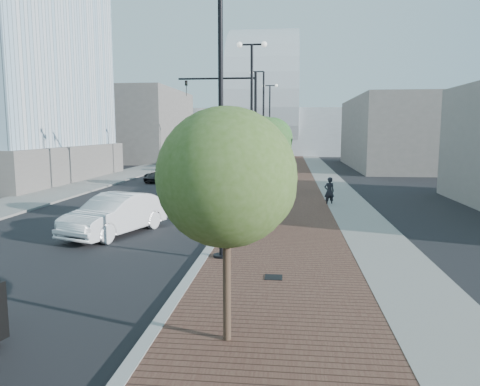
# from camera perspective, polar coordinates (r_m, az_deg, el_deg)

# --- Properties ---
(sidewalk) EXTENTS (7.00, 140.00, 0.12)m
(sidewalk) POSITION_cam_1_polar(r_m,az_deg,el_deg) (44.86, 7.03, 2.33)
(sidewalk) COLOR #4C2D23
(sidewalk) RESTS_ON ground
(concrete_strip) EXTENTS (2.40, 140.00, 0.13)m
(concrete_strip) POSITION_cam_1_polar(r_m,az_deg,el_deg) (44.98, 10.47, 2.28)
(concrete_strip) COLOR slate
(concrete_strip) RESTS_ON ground
(curb) EXTENTS (0.30, 140.00, 0.14)m
(curb) POSITION_cam_1_polar(r_m,az_deg,el_deg) (44.94, 2.56, 2.41)
(curb) COLOR gray
(curb) RESTS_ON ground
(west_sidewalk) EXTENTS (4.00, 140.00, 0.12)m
(west_sidewalk) POSITION_cam_1_polar(r_m,az_deg,el_deg) (47.55, -13.29, 2.49)
(west_sidewalk) COLOR slate
(west_sidewalk) RESTS_ON ground
(white_sedan) EXTENTS (3.33, 5.41, 1.68)m
(white_sedan) POSITION_cam_1_polar(r_m,az_deg,el_deg) (19.68, -15.26, -2.58)
(white_sedan) COLOR silver
(white_sedan) RESTS_ON ground
(dark_car_mid) EXTENTS (2.40, 4.30, 1.14)m
(dark_car_mid) POSITION_cam_1_polar(r_m,az_deg,el_deg) (39.14, -9.79, 2.23)
(dark_car_mid) COLOR black
(dark_car_mid) RESTS_ON ground
(dark_car_far) EXTENTS (1.84, 4.13, 1.18)m
(dark_car_far) POSITION_cam_1_polar(r_m,az_deg,el_deg) (41.27, -3.56, 2.64)
(dark_car_far) COLOR black
(dark_car_far) RESTS_ON ground
(pedestrian) EXTENTS (0.69, 0.54, 1.65)m
(pedestrian) POSITION_cam_1_polar(r_m,az_deg,el_deg) (26.67, 11.07, 0.19)
(pedestrian) COLOR black
(pedestrian) RESTS_ON ground
(streetlight_1) EXTENTS (1.44, 0.56, 9.21)m
(streetlight_1) POSITION_cam_1_polar(r_m,az_deg,el_deg) (14.83, -2.82, 7.97)
(streetlight_1) COLOR black
(streetlight_1) RESTS_ON ground
(streetlight_2) EXTENTS (1.72, 0.56, 9.28)m
(streetlight_2) POSITION_cam_1_polar(r_m,az_deg,el_deg) (26.75, 1.46, 8.93)
(streetlight_2) COLOR black
(streetlight_2) RESTS_ON ground
(streetlight_3) EXTENTS (1.44, 0.56, 9.21)m
(streetlight_3) POSITION_cam_1_polar(r_m,az_deg,el_deg) (38.72, 2.76, 7.87)
(streetlight_3) COLOR black
(streetlight_3) RESTS_ON ground
(streetlight_4) EXTENTS (1.72, 0.56, 9.28)m
(streetlight_4) POSITION_cam_1_polar(r_m,az_deg,el_deg) (50.70, 3.71, 8.38)
(streetlight_4) COLOR black
(streetlight_4) RESTS_ON ground
(traffic_mast) EXTENTS (5.09, 0.20, 8.00)m
(traffic_mast) POSITION_cam_1_polar(r_m,az_deg,el_deg) (29.82, 0.20, 9.13)
(traffic_mast) COLOR black
(traffic_mast) RESTS_ON ground
(tree_0) EXTENTS (2.72, 2.72, 4.76)m
(tree_0) POSITION_cam_1_polar(r_m,az_deg,el_deg) (8.80, -1.38, 1.91)
(tree_0) COLOR #382619
(tree_0) RESTS_ON ground
(tree_1) EXTENTS (2.60, 2.58, 4.91)m
(tree_1) POSITION_cam_1_polar(r_m,az_deg,el_deg) (19.72, 2.82, 5.78)
(tree_1) COLOR #382619
(tree_1) RESTS_ON ground
(tree_2) EXTENTS (2.82, 2.82, 5.19)m
(tree_2) POSITION_cam_1_polar(r_m,az_deg,el_deg) (31.70, 4.10, 6.84)
(tree_2) COLOR #382619
(tree_2) RESTS_ON ground
(tree_3) EXTENTS (2.51, 2.48, 4.96)m
(tree_3) POSITION_cam_1_polar(r_m,az_deg,el_deg) (43.69, 4.68, 7.01)
(tree_3) COLOR #382619
(tree_3) RESTS_ON ground
(convention_center) EXTENTS (50.00, 30.00, 50.00)m
(convention_center) POSITION_cam_1_polar(r_m,az_deg,el_deg) (89.80, 3.13, 8.89)
(convention_center) COLOR #9FA4A9
(convention_center) RESTS_ON ground
(commercial_block_nw) EXTENTS (14.00, 20.00, 10.00)m
(commercial_block_nw) POSITION_cam_1_polar(r_m,az_deg,el_deg) (68.56, -13.41, 8.19)
(commercial_block_nw) COLOR #615C58
(commercial_block_nw) RESTS_ON ground
(commercial_block_ne) EXTENTS (12.00, 22.00, 8.00)m
(commercial_block_ne) POSITION_cam_1_polar(r_m,az_deg,el_deg) (56.22, 19.89, 7.05)
(commercial_block_ne) COLOR #5F5A56
(commercial_block_ne) RESTS_ON ground
(utility_cover_1) EXTENTS (0.50, 0.50, 0.02)m
(utility_cover_1) POSITION_cam_1_polar(r_m,az_deg,el_deg) (13.33, 4.22, -10.43)
(utility_cover_1) COLOR black
(utility_cover_1) RESTS_ON sidewalk
(utility_cover_2) EXTENTS (0.50, 0.50, 0.02)m
(utility_cover_2) POSITION_cam_1_polar(r_m,az_deg,el_deg) (24.02, 5.12, -2.21)
(utility_cover_2) COLOR black
(utility_cover_2) RESTS_ON sidewalk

